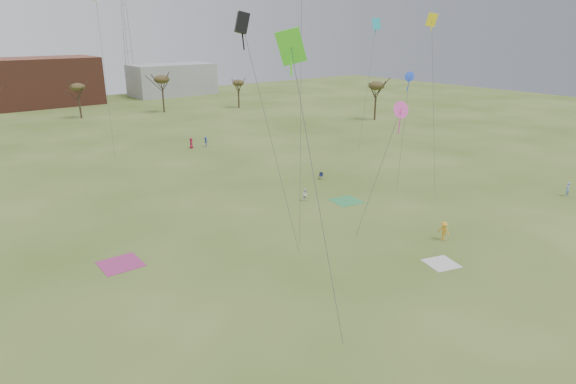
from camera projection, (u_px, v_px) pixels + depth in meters
ground at (389, 303)px, 36.29m from camera, size 260.00×260.00×0.00m
flyer_mid_b at (444, 231)px, 46.75m from camera, size 0.84×1.28×1.86m
flyer_mid_c at (567, 189)px, 58.95m from camera, size 0.63×0.42×1.73m
spectator_mid_e at (305, 195)px, 57.39m from camera, size 0.78×0.63×1.49m
flyer_far_b at (191, 143)px, 82.25m from camera, size 0.84×1.03×1.81m
flyer_far_c at (206, 142)px, 83.57m from camera, size 0.80×1.13×1.59m
blanket_cream at (441, 264)px, 42.30m from camera, size 3.16×3.16×0.03m
blanket_plum at (121, 264)px, 42.21m from camera, size 3.39×3.39×0.03m
blanket_olive at (346, 201)px, 57.48m from camera, size 3.62×3.62×0.03m
camp_chair_right at (321, 177)px, 65.83m from camera, size 0.72×0.70×0.87m
kites_aloft at (183, 30)px, 49.35m from camera, size 64.47×57.04×26.73m
tree_line at (52, 97)px, 91.11m from camera, size 117.44×49.32×8.91m
building_brick at (43, 82)px, 126.44m from camera, size 26.00×16.00×12.00m
building_grey at (172, 80)px, 146.03m from camera, size 24.00×12.00×9.00m
radio_tower at (126, 28)px, 140.64m from camera, size 1.51×1.72×41.00m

